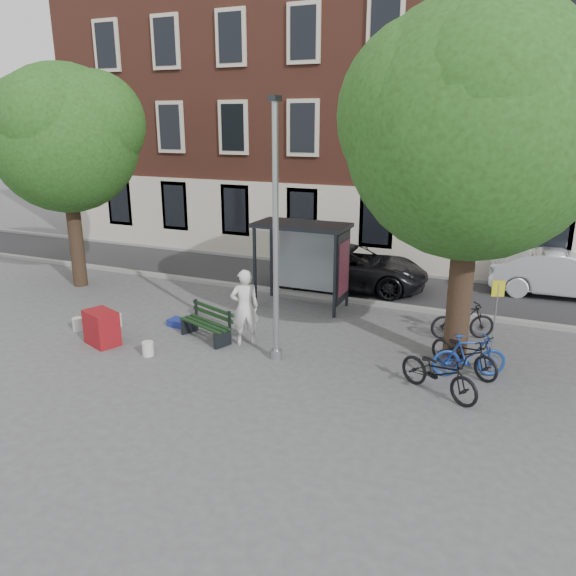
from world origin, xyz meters
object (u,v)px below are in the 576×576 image
(bench, at_px, (207,325))
(car_silver, at_px, (564,274))
(lamppost, at_px, (276,248))
(notice_sign, at_px, (497,301))
(bike_a, at_px, (439,372))
(bike_b, at_px, (469,356))
(bus_shelter, at_px, (315,247))
(car_dark, at_px, (350,267))
(red_stand, at_px, (102,328))
(painter, at_px, (245,307))
(bike_c, at_px, (464,353))
(bike_d, at_px, (463,320))

(bench, relative_size, car_silver, 0.38)
(lamppost, xyz_separation_m, notice_sign, (4.77, 2.77, -1.49))
(bike_a, height_order, bike_b, bike_a)
(lamppost, xyz_separation_m, bus_shelter, (-0.61, 4.11, -0.87))
(bike_a, height_order, car_silver, car_silver)
(car_dark, distance_m, car_silver, 6.98)
(lamppost, relative_size, red_stand, 6.79)
(painter, distance_m, notice_sign, 6.32)
(painter, distance_m, car_dark, 6.06)
(bench, height_order, red_stand, red_stand)
(painter, xyz_separation_m, bike_c, (5.41, 0.51, -0.52))
(painter, distance_m, bike_c, 5.46)
(lamppost, relative_size, bike_c, 3.32)
(notice_sign, bearing_deg, painter, 179.24)
(bike_b, height_order, notice_sign, notice_sign)
(car_dark, relative_size, red_stand, 5.90)
(notice_sign, bearing_deg, bike_d, 131.19)
(painter, bearing_deg, notice_sign, 165.49)
(lamppost, bearing_deg, red_stand, -168.10)
(bike_a, height_order, notice_sign, notice_sign)
(painter, xyz_separation_m, car_silver, (7.63, 7.85, -0.24))
(lamppost, height_order, car_silver, lamppost)
(bike_c, height_order, red_stand, bike_c)
(bike_c, relative_size, car_dark, 0.35)
(bus_shelter, xyz_separation_m, red_stand, (-3.93, -5.06, -1.47))
(painter, distance_m, car_silver, 10.95)
(painter, height_order, car_silver, painter)
(bus_shelter, relative_size, car_dark, 0.54)
(lamppost, bearing_deg, bench, 168.77)
(painter, distance_m, bike_b, 5.57)
(red_stand, xyz_separation_m, notice_sign, (9.31, 3.73, 0.84))
(red_stand, bearing_deg, lamppost, 11.90)
(bus_shelter, height_order, car_dark, bus_shelter)
(bike_a, xyz_separation_m, bike_d, (0.05, 3.49, 0.00))
(bus_shelter, bearing_deg, red_stand, -127.83)
(bike_b, xyz_separation_m, car_dark, (-4.63, 5.67, 0.23))
(notice_sign, bearing_deg, car_dark, 121.69)
(bus_shelter, height_order, bike_a, bus_shelter)
(notice_sign, bearing_deg, bike_b, -122.53)
(bike_a, relative_size, car_silver, 0.42)
(lamppost, bearing_deg, car_dark, 92.05)
(bike_a, bearing_deg, lamppost, 113.79)
(painter, height_order, car_dark, painter)
(car_dark, relative_size, car_silver, 1.15)
(painter, distance_m, bike_a, 5.15)
(bench, height_order, car_dark, car_dark)
(car_dark, bearing_deg, bench, 155.15)
(painter, xyz_separation_m, red_stand, (-3.40, -1.51, -0.55))
(painter, relative_size, bike_c, 1.09)
(bus_shelter, distance_m, bike_b, 6.12)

